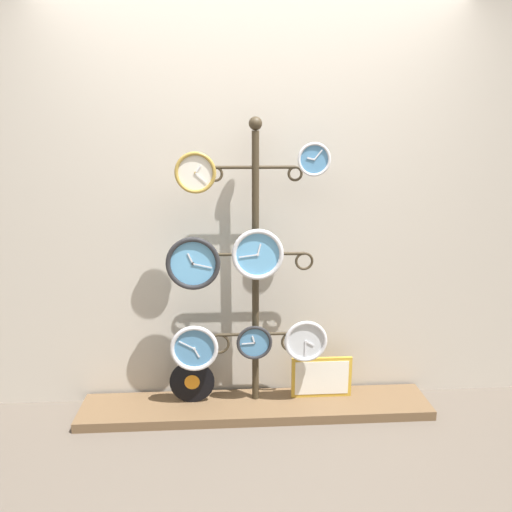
% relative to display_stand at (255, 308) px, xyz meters
% --- Properties ---
extents(ground_plane, '(12.00, 12.00, 0.00)m').
position_rel_display_stand_xyz_m(ground_plane, '(0.00, -0.41, -0.67)').
color(ground_plane, brown).
extents(shop_wall, '(4.40, 0.04, 2.80)m').
position_rel_display_stand_xyz_m(shop_wall, '(0.00, 0.16, 0.73)').
color(shop_wall, '#BCB2A3').
rests_on(shop_wall, ground_plane).
extents(low_shelf, '(2.20, 0.36, 0.06)m').
position_rel_display_stand_xyz_m(low_shelf, '(0.00, -0.06, -0.64)').
color(low_shelf, brown).
rests_on(low_shelf, ground_plane).
extents(display_stand, '(0.71, 0.35, 1.81)m').
position_rel_display_stand_xyz_m(display_stand, '(0.00, 0.00, 0.00)').
color(display_stand, '#382D1E').
rests_on(display_stand, ground_plane).
extents(clock_top_left, '(0.23, 0.04, 0.23)m').
position_rel_display_stand_xyz_m(clock_top_left, '(-0.34, -0.10, 0.84)').
color(clock_top_left, silver).
extents(clock_top_right, '(0.19, 0.04, 0.19)m').
position_rel_display_stand_xyz_m(clock_top_right, '(0.32, -0.08, 0.91)').
color(clock_top_right, '#4C84B2').
extents(clock_middle_left, '(0.32, 0.04, 0.32)m').
position_rel_display_stand_xyz_m(clock_middle_left, '(-0.37, -0.09, 0.32)').
color(clock_middle_left, '#60A8DB').
extents(clock_middle_center, '(0.30, 0.04, 0.30)m').
position_rel_display_stand_xyz_m(clock_middle_center, '(0.01, -0.10, 0.37)').
color(clock_middle_center, '#60A8DB').
extents(clock_bottom_left, '(0.29, 0.04, 0.29)m').
position_rel_display_stand_xyz_m(clock_bottom_left, '(-0.38, -0.09, -0.21)').
color(clock_bottom_left, '#4C84B2').
extents(clock_bottom_center, '(0.22, 0.04, 0.22)m').
position_rel_display_stand_xyz_m(clock_bottom_center, '(-0.01, -0.09, -0.19)').
color(clock_bottom_center, '#4C84B2').
extents(clock_bottom_right, '(0.26, 0.04, 0.26)m').
position_rel_display_stand_xyz_m(clock_bottom_right, '(0.30, -0.11, -0.17)').
color(clock_bottom_right, silver).
extents(vinyl_record, '(0.28, 0.01, 0.28)m').
position_rel_display_stand_xyz_m(vinyl_record, '(-0.40, -0.03, -0.47)').
color(vinyl_record, black).
rests_on(vinyl_record, low_shelf).
extents(picture_frame, '(0.39, 0.02, 0.27)m').
position_rel_display_stand_xyz_m(picture_frame, '(0.43, -0.01, -0.47)').
color(picture_frame, gold).
rests_on(picture_frame, low_shelf).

